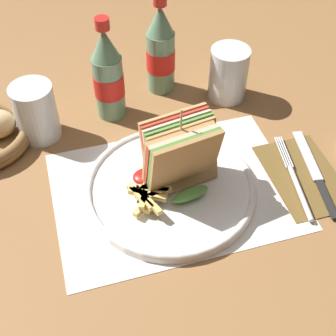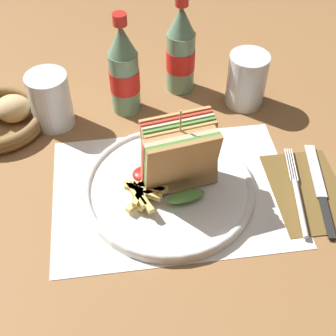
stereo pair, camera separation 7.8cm
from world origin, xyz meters
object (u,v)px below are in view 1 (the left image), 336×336
(knife, at_px, (315,173))
(coke_bottle_far, at_px, (161,51))
(plate_main, at_px, (171,188))
(club_sandwich, at_px, (181,157))
(glass_near, at_px, (228,77))
(glass_far, at_px, (36,112))
(coke_bottle_near, at_px, (108,76))
(fork, at_px, (297,184))

(knife, relative_size, coke_bottle_far, 1.00)
(plate_main, relative_size, knife, 1.39)
(club_sandwich, xyz_separation_m, glass_near, (0.17, 0.21, -0.03))
(club_sandwich, xyz_separation_m, glass_far, (-0.21, 0.20, -0.02))
(glass_near, height_order, glass_far, same)
(plate_main, height_order, coke_bottle_near, coke_bottle_near)
(glass_far, bearing_deg, fork, -32.33)
(knife, xyz_separation_m, coke_bottle_near, (-0.31, 0.27, 0.08))
(knife, distance_m, coke_bottle_far, 0.38)
(club_sandwich, distance_m, knife, 0.25)
(plate_main, bearing_deg, knife, -7.24)
(plate_main, xyz_separation_m, knife, (0.25, -0.03, -0.00))
(fork, bearing_deg, glass_near, 104.89)
(coke_bottle_far, height_order, glass_far, coke_bottle_far)
(club_sandwich, bearing_deg, glass_near, 52.05)
(club_sandwich, distance_m, fork, 0.21)
(coke_bottle_near, xyz_separation_m, glass_far, (-0.14, -0.02, -0.03))
(coke_bottle_near, relative_size, glass_far, 1.89)
(coke_bottle_near, bearing_deg, glass_far, -170.23)
(knife, relative_size, glass_near, 1.88)
(fork, bearing_deg, coke_bottle_near, 142.78)
(plate_main, bearing_deg, glass_far, 133.37)
(plate_main, xyz_separation_m, coke_bottle_near, (-0.06, 0.23, 0.08))
(coke_bottle_far, distance_m, glass_near, 0.15)
(plate_main, bearing_deg, fork, -13.02)
(glass_near, distance_m, glass_far, 0.38)
(club_sandwich, distance_m, coke_bottle_far, 0.28)
(plate_main, distance_m, fork, 0.22)
(plate_main, relative_size, glass_far, 2.62)
(coke_bottle_far, bearing_deg, plate_main, -102.19)
(coke_bottle_near, bearing_deg, glass_near, -2.94)
(club_sandwich, bearing_deg, glass_far, 136.72)
(glass_far, bearing_deg, coke_bottle_far, 16.70)
(plate_main, height_order, knife, plate_main)
(fork, height_order, glass_near, glass_near)
(fork, relative_size, glass_near, 1.77)
(club_sandwich, relative_size, coke_bottle_far, 0.75)
(club_sandwich, relative_size, fork, 0.80)
(coke_bottle_near, bearing_deg, fork, -46.85)
(coke_bottle_near, height_order, glass_far, coke_bottle_near)
(plate_main, bearing_deg, coke_bottle_near, 103.25)
(club_sandwich, relative_size, glass_far, 1.42)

